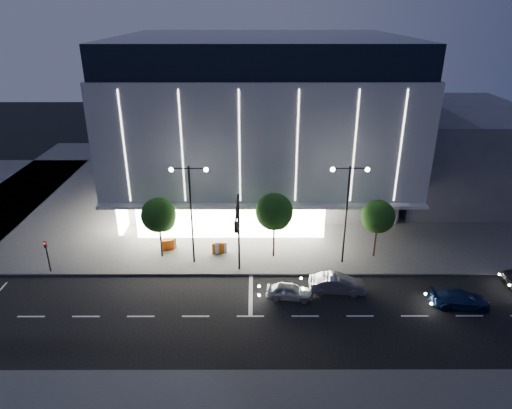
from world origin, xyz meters
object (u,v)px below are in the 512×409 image
object	(u,v)px
car_second	(337,284)
barrier_c	(218,248)
street_lamp_west	(191,201)
tree_right	(378,218)
barrier_a	(168,245)
ped_signal_far	(47,253)
barrier_d	(221,248)
car_third	(460,299)
street_lamp_east	(347,201)
tree_left	(159,217)
barrier_b	(171,243)
car_lead	(289,291)
tree_mid	(275,214)
traffic_mast	(238,225)

from	to	relation	value
car_second	barrier_c	bearing A→B (deg)	62.41
street_lamp_west	tree_right	distance (m)	16.19
tree_right	barrier_a	bearing A→B (deg)	176.59
barrier_c	ped_signal_far	bearing A→B (deg)	-173.07
barrier_d	car_second	bearing A→B (deg)	-51.99
street_lamp_west	car_third	bearing A→B (deg)	-16.95
street_lamp_east	car_third	bearing A→B (deg)	-39.33
tree_left	barrier_c	distance (m)	6.03
tree_left	barrier_c	size ratio (longest dim) A/B	5.20
car_third	barrier_d	xyz separation A→B (m)	(-18.47, 7.90, 0.03)
barrier_b	barrier_c	xyz separation A→B (m)	(4.48, -1.09, 0.00)
car_third	barrier_c	world-z (taller)	car_third
car_third	barrier_a	size ratio (longest dim) A/B	3.91
tree_left	car_second	bearing A→B (deg)	-20.09
ped_signal_far	car_lead	bearing A→B (deg)	-10.52
tree_mid	barrier_d	distance (m)	6.08
car_third	barrier_d	distance (m)	20.09
ped_signal_far	car_second	bearing A→B (deg)	-6.90
street_lamp_west	barrier_c	world-z (taller)	street_lamp_west
street_lamp_east	barrier_b	distance (m)	16.58
car_third	barrier_b	xyz separation A→B (m)	(-23.19, 8.92, 0.03)
street_lamp_east	car_second	distance (m)	6.93
street_lamp_west	car_second	distance (m)	13.62
barrier_b	barrier_d	size ratio (longest dim) A/B	1.00
tree_left	tree_right	bearing A→B (deg)	-0.00
barrier_c	street_lamp_west	bearing A→B (deg)	-147.96
car_second	car_third	size ratio (longest dim) A/B	1.02
tree_right	traffic_mast	bearing A→B (deg)	-162.98
street_lamp_west	tree_left	xyz separation A→B (m)	(-2.97, 1.02, -1.92)
street_lamp_west	car_third	size ratio (longest dim) A/B	2.10
traffic_mast	street_lamp_west	distance (m)	4.89
tree_mid	car_second	bearing A→B (deg)	-48.58
street_lamp_west	ped_signal_far	size ratio (longest dim) A/B	3.00
barrier_b	street_lamp_east	bearing A→B (deg)	-12.55
barrier_b	tree_left	bearing A→B (deg)	-110.04
tree_left	car_second	distance (m)	16.07
street_lamp_west	street_lamp_east	bearing A→B (deg)	0.00
tree_mid	tree_right	world-z (taller)	tree_mid
traffic_mast	barrier_b	distance (m)	9.43
tree_mid	tree_right	xyz separation A→B (m)	(9.00, -0.00, -0.45)
tree_right	car_second	bearing A→B (deg)	-128.12
car_lead	barrier_c	xyz separation A→B (m)	(-5.99, 6.73, 0.04)
traffic_mast	car_second	size ratio (longest dim) A/B	1.62
street_lamp_west	barrier_b	xyz separation A→B (m)	(-2.49, 2.61, -5.31)
traffic_mast	barrier_d	size ratio (longest dim) A/B	6.43
car_third	barrier_a	bearing A→B (deg)	74.44
barrier_c	barrier_d	size ratio (longest dim) A/B	1.00
tree_right	ped_signal_far	bearing A→B (deg)	-174.86
street_lamp_east	barrier_b	size ratio (longest dim) A/B	8.18
tree_mid	barrier_c	world-z (taller)	tree_mid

